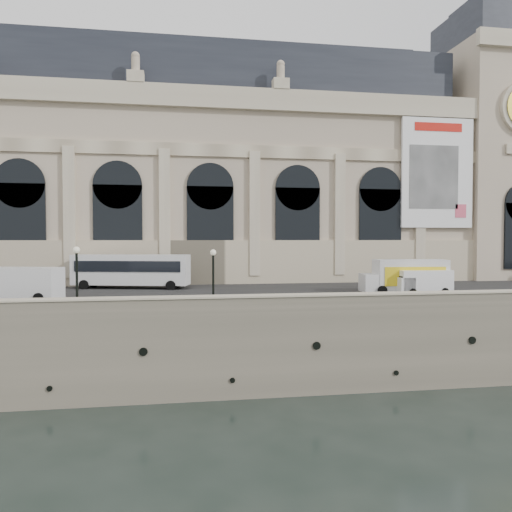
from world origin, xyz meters
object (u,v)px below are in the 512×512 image
Objects in this scene: van_b at (19,284)px; van_c at (421,282)px; lamp_right at (213,280)px; box_truck at (405,277)px; lamp_left at (77,280)px; bus_left at (131,270)px.

van_c is at bearing -1.17° from van_b.
lamp_right is at bearing -25.03° from van_b.
van_c is at bearing 18.38° from lamp_right.
box_truck reaches higher than van_c.
lamp_left is at bearing -176.39° from lamp_right.
bus_left is 2.78× the size of lamp_right.
lamp_right reaches higher than van_b.
box_truck is at bearing 131.50° from van_c.
van_b reaches higher than van_c.
van_c is 1.53m from box_truck.
van_b is at bearing 127.75° from lamp_left.
bus_left is at bearing 160.13° from van_c.
van_b is 1.52× the size of lamp_right.
box_truck is (25.94, -8.63, -0.37)m from bus_left.
bus_left reaches higher than box_truck.
bus_left is at bearing 82.69° from lamp_left.
bus_left is 2.64× the size of lamp_left.
bus_left is 16.99m from lamp_left.
box_truck is 1.75× the size of lamp_left.
van_b is 0.82× the size of box_truck.
van_b is 34.18m from box_truck.
van_c is at bearing 13.76° from lamp_left.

